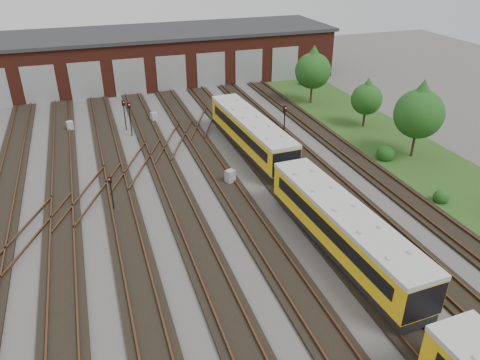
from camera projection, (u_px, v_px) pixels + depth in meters
name	position (u px, v px, depth m)	size (l,w,h in m)	color
ground	(236.00, 253.00, 28.54)	(120.00, 120.00, 0.00)	#454340
track_network	(230.00, 246.00, 28.93)	(30.40, 70.00, 0.33)	black
maintenance_shed	(139.00, 57.00, 60.56)	(51.00, 12.50, 6.35)	#541F15
grass_verge	(400.00, 149.00, 42.32)	(8.00, 55.00, 0.05)	#214517
metro_train	(343.00, 229.00, 27.62)	(3.18, 46.04, 2.88)	black
signal_mast_0	(111.00, 189.00, 32.10)	(0.25, 0.24, 2.65)	black
signal_mast_1	(130.00, 115.00, 44.13)	(0.30, 0.29, 3.32)	black
signal_mast_2	(124.00, 111.00, 45.60)	(0.30, 0.28, 3.02)	black
signal_mast_3	(285.00, 119.00, 42.64)	(0.32, 0.30, 3.55)	black
relay_cabinet_1	(70.00, 126.00, 45.99)	(0.61, 0.50, 1.01)	#9C9FA1
relay_cabinet_2	(230.00, 177.00, 36.20)	(0.68, 0.57, 1.13)	#9C9FA1
relay_cabinet_3	(154.00, 117.00, 48.31)	(0.59, 0.49, 0.99)	#9C9FA1
relay_cabinet_4	(288.00, 164.00, 38.41)	(0.62, 0.51, 1.03)	#9C9FA1
tree_0	(313.00, 66.00, 51.88)	(3.99, 3.99, 6.61)	#332217
tree_1	(367.00, 96.00, 45.77)	(3.05, 3.05, 5.06)	#332217
tree_2	(420.00, 108.00, 38.88)	(4.15, 4.15, 6.87)	#332217
bush_0	(442.00, 195.00, 33.69)	(1.14, 1.14, 1.14)	#184213
bush_1	(386.00, 151.00, 40.02)	(1.59, 1.59, 1.59)	#184213
bush_2	(306.00, 79.00, 60.04)	(1.50, 1.50, 1.50)	#184213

